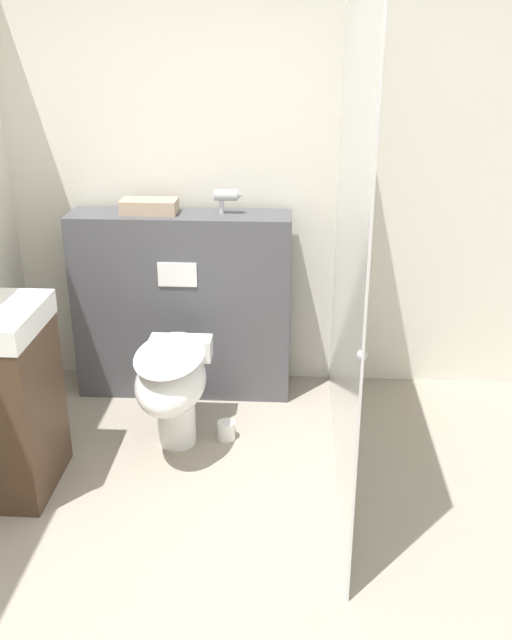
# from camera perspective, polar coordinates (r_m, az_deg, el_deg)

# --- Properties ---
(ground_plane) EXTENTS (12.00, 12.00, 0.00)m
(ground_plane) POSITION_cam_1_polar(r_m,az_deg,el_deg) (2.96, -2.28, -22.32)
(ground_plane) COLOR #9E9384
(wall_back) EXTENTS (8.00, 0.06, 2.50)m
(wall_back) POSITION_cam_1_polar(r_m,az_deg,el_deg) (4.21, 0.17, 11.09)
(wall_back) COLOR silver
(wall_back) RESTS_ON ground_plane
(partition_panel) EXTENTS (1.26, 0.31, 1.10)m
(partition_panel) POSITION_cam_1_polar(r_m,az_deg,el_deg) (4.24, -5.84, 1.19)
(partition_panel) COLOR #4C4C51
(partition_panel) RESTS_ON ground_plane
(shower_glass) EXTENTS (0.04, 1.93, 2.19)m
(shower_glass) POSITION_cam_1_polar(r_m,az_deg,el_deg) (3.29, 7.26, 4.85)
(shower_glass) COLOR silver
(shower_glass) RESTS_ON ground_plane
(toilet) EXTENTS (0.35, 0.69, 0.58)m
(toilet) POSITION_cam_1_polar(r_m,az_deg,el_deg) (3.69, -6.69, -5.03)
(toilet) COLOR white
(toilet) RESTS_ON ground_plane
(hair_drier) EXTENTS (0.16, 0.06, 0.14)m
(hair_drier) POSITION_cam_1_polar(r_m,az_deg,el_deg) (4.03, -2.32, 9.87)
(hair_drier) COLOR #B7B7BC
(hair_drier) RESTS_ON partition_panel
(folded_towel) EXTENTS (0.31, 0.16, 0.08)m
(folded_towel) POSITION_cam_1_polar(r_m,az_deg,el_deg) (4.09, -8.54, 8.98)
(folded_towel) COLOR tan
(folded_towel) RESTS_ON partition_panel
(spare_toilet_roll) EXTENTS (0.10, 0.10, 0.10)m
(spare_toilet_roll) POSITION_cam_1_polar(r_m,az_deg,el_deg) (3.91, -2.40, -8.81)
(spare_toilet_roll) COLOR white
(spare_toilet_roll) RESTS_ON ground_plane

